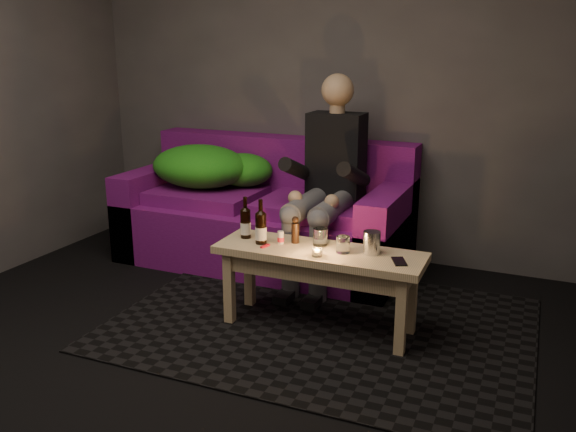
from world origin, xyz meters
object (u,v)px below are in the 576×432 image
Objects in this scene: beer_bottle_a at (246,223)px; person at (327,177)px; steel_cup at (372,243)px; beer_bottle_b at (261,227)px; coffee_table at (319,264)px; sofa at (266,218)px.

person is at bearing 71.81° from beer_bottle_a.
beer_bottle_a is 1.96× the size of steel_cup.
person reaches higher than beer_bottle_b.
steel_cup is at bearing 1.82° from beer_bottle_a.
person is 1.18× the size of coffee_table.
sofa is at bearing 140.37° from steel_cup.
sofa is 1.09m from beer_bottle_b.
person is 0.79m from beer_bottle_a.
beer_bottle_b is at bearing -65.93° from sofa.
person is 0.90m from steel_cup.
coffee_table is 0.39m from beer_bottle_b.
steel_cup is at bearing -53.71° from person.
beer_bottle_a is 0.14m from beer_bottle_b.
person is at bearing 126.29° from steel_cup.
sofa reaches higher than beer_bottle_b.
beer_bottle_b is 0.64m from steel_cup.
coffee_table is (0.24, -0.76, -0.33)m from person.
beer_bottle_a reaches higher than steel_cup.
sofa is 1.40m from steel_cup.
coffee_table is at bearing -2.89° from beer_bottle_a.
sofa is 0.70m from person.
sofa is 8.43× the size of beer_bottle_a.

